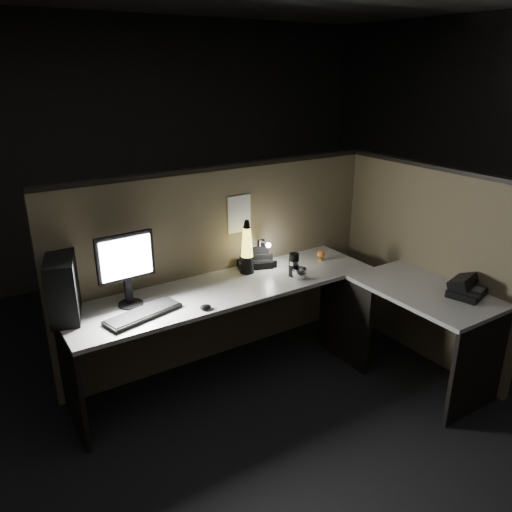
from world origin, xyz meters
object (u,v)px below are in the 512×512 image
monitor (126,263)px  desk_phone (465,288)px  lava_lamp (247,251)px  keyboard (143,314)px  pc_tower (63,288)px

monitor → desk_phone: bearing=-32.1°
monitor → lava_lamp: (0.94, 0.05, -0.12)m
monitor → keyboard: size_ratio=0.98×
monitor → desk_phone: (1.98, -1.11, -0.24)m
pc_tower → desk_phone: size_ratio=1.40×
keyboard → desk_phone: size_ratio=1.77×
pc_tower → monitor: monitor is taller
pc_tower → lava_lamp: size_ratio=0.95×
keyboard → desk_phone: desk_phone is taller
lava_lamp → pc_tower: bearing=179.9°
monitor → lava_lamp: bearing=0.1°
pc_tower → monitor: bearing=7.9°
desk_phone → pc_tower: bearing=138.5°
keyboard → lava_lamp: 0.97m
desk_phone → keyboard: bearing=139.8°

